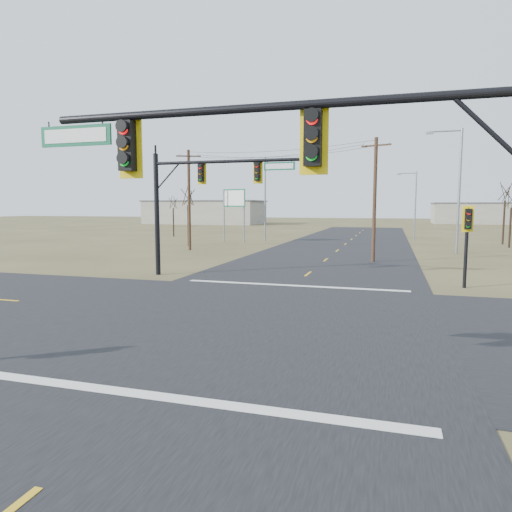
% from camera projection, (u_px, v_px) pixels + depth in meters
% --- Properties ---
extents(ground, '(320.00, 320.00, 0.00)m').
position_uv_depth(ground, '(253.00, 319.00, 17.35)').
color(ground, olive).
rests_on(ground, ground).
extents(road_ew, '(160.00, 14.00, 0.02)m').
position_uv_depth(road_ew, '(253.00, 318.00, 17.35)').
color(road_ew, black).
rests_on(road_ew, ground).
extents(road_ns, '(14.00, 160.00, 0.02)m').
position_uv_depth(road_ns, '(253.00, 318.00, 17.35)').
color(road_ns, black).
rests_on(road_ns, ground).
extents(stop_bar_near, '(12.00, 0.40, 0.01)m').
position_uv_depth(stop_bar_near, '(155.00, 396.00, 10.20)').
color(stop_bar_near, silver).
rests_on(stop_bar_near, road_ns).
extents(stop_bar_far, '(12.00, 0.40, 0.01)m').
position_uv_depth(stop_bar_far, '(293.00, 285.00, 24.49)').
color(stop_bar_far, silver).
rests_on(stop_bar_far, road_ns).
extents(mast_arm_near, '(10.34, 0.40, 6.76)m').
position_uv_depth(mast_arm_near, '(322.00, 170.00, 8.63)').
color(mast_arm_near, black).
rests_on(mast_arm_near, ground).
extents(mast_arm_far, '(9.23, 0.41, 7.47)m').
position_uv_depth(mast_arm_far, '(199.00, 188.00, 27.26)').
color(mast_arm_far, black).
rests_on(mast_arm_far, ground).
extents(pedestal_signal_ne, '(0.57, 0.50, 4.32)m').
position_uv_depth(pedestal_signal_ne, '(468.00, 228.00, 23.52)').
color(pedestal_signal_ne, black).
rests_on(pedestal_signal_ne, ground).
extents(utility_pole_near, '(2.22, 0.85, 9.42)m').
position_uv_depth(utility_pole_near, '(375.00, 198.00, 34.60)').
color(utility_pole_near, '#4C3520').
rests_on(utility_pole_near, ground).
extents(utility_pole_far, '(2.23, 1.03, 9.71)m').
position_uv_depth(utility_pole_far, '(189.00, 199.00, 44.42)').
color(utility_pole_far, '#4C3520').
rests_on(utility_pole_far, ground).
extents(highway_sign, '(3.20, 1.25, 6.34)m').
position_uv_depth(highway_sign, '(234.00, 205.00, 54.34)').
color(highway_sign, gray).
rests_on(highway_sign, ground).
extents(streetlight_a, '(3.12, 0.37, 11.19)m').
position_uv_depth(streetlight_a, '(457.00, 184.00, 41.07)').
color(streetlight_a, gray).
rests_on(streetlight_a, ground).
extents(streetlight_b, '(2.41, 0.26, 8.66)m').
position_uv_depth(streetlight_b, '(414.00, 202.00, 57.65)').
color(streetlight_b, gray).
rests_on(streetlight_b, ground).
extents(streetlight_c, '(2.86, 0.34, 10.23)m').
position_uv_depth(streetlight_c, '(267.00, 194.00, 55.76)').
color(streetlight_c, gray).
rests_on(streetlight_c, ground).
extents(bare_tree_a, '(3.02, 3.02, 6.96)m').
position_uv_depth(bare_tree_a, '(188.00, 195.00, 48.76)').
color(bare_tree_a, black).
rests_on(bare_tree_a, ground).
extents(bare_tree_b, '(2.82, 2.82, 6.17)m').
position_uv_depth(bare_tree_b, '(173.00, 202.00, 64.79)').
color(bare_tree_b, black).
rests_on(bare_tree_b, ground).
extents(bare_tree_c, '(3.35, 3.35, 6.57)m').
position_uv_depth(bare_tree_c, '(512.00, 198.00, 46.94)').
color(bare_tree_c, black).
rests_on(bare_tree_c, ground).
extents(bare_tree_d, '(3.53, 3.53, 7.40)m').
position_uv_depth(bare_tree_d, '(506.00, 191.00, 51.03)').
color(bare_tree_d, black).
rests_on(bare_tree_d, ground).
extents(warehouse_left, '(28.00, 14.00, 5.50)m').
position_uv_depth(warehouse_left, '(205.00, 213.00, 114.16)').
color(warehouse_left, '#9F9B8D').
rests_on(warehouse_left, ground).
extents(warehouse_mid, '(20.00, 12.00, 5.00)m').
position_uv_depth(warehouse_mid, '(475.00, 214.00, 114.80)').
color(warehouse_mid, '#9F9B8D').
rests_on(warehouse_mid, ground).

